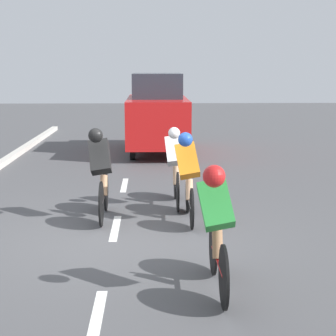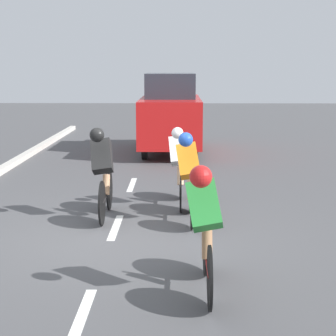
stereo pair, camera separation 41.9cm
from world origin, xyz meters
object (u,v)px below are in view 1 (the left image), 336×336
at_px(cyclist_white, 176,165).
at_px(cyclist_orange, 188,174).
at_px(support_car, 157,114).
at_px(cyclist_green, 216,224).
at_px(cyclist_black, 101,171).

distance_m(cyclist_white, cyclist_orange, 1.08).
bearing_deg(cyclist_orange, support_car, -87.00).
height_order(cyclist_white, support_car, support_car).
distance_m(cyclist_green, support_car, 10.38).
height_order(cyclist_white, cyclist_orange, cyclist_orange).
relative_size(cyclist_white, cyclist_green, 0.99).
distance_m(cyclist_orange, cyclist_green, 2.91).
height_order(cyclist_green, support_car, support_car).
xyz_separation_m(cyclist_black, cyclist_green, (-1.52, 3.11, -0.01)).
relative_size(cyclist_orange, cyclist_green, 0.98).
bearing_deg(cyclist_green, support_car, -87.20).
height_order(cyclist_white, cyclist_green, cyclist_green).
relative_size(cyclist_white, support_car, 0.41).
height_order(cyclist_orange, cyclist_green, cyclist_green).
bearing_deg(cyclist_black, support_car, -97.96).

